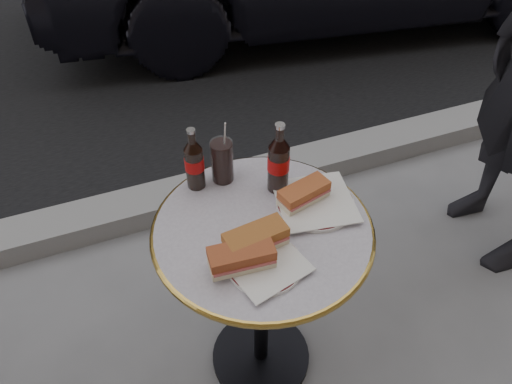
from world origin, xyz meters
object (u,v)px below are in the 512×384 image
object	(u,v)px
bistro_table	(262,302)
cola_bottle_left	(194,159)
cola_bottle_right	(279,158)
plate_left	(265,264)
plate_right	(315,203)
cola_glass	(222,161)

from	to	relation	value
bistro_table	cola_bottle_left	world-z (taller)	cola_bottle_left
bistro_table	cola_bottle_right	distance (m)	0.51
plate_left	cola_bottle_left	distance (m)	0.38
plate_right	cola_bottle_right	distance (m)	0.17
cola_glass	plate_left	bearing A→B (deg)	-91.15
plate_left	cola_bottle_left	bearing A→B (deg)	102.07
bistro_table	plate_right	size ratio (longest dim) A/B	3.23
bistro_table	cola_glass	distance (m)	0.49
cola_bottle_left	cola_bottle_right	xyz separation A→B (m)	(0.22, -0.10, 0.01)
plate_right	cola_bottle_left	bearing A→B (deg)	145.37
plate_right	plate_left	bearing A→B (deg)	-144.90
plate_right	cola_glass	world-z (taller)	cola_glass
bistro_table	plate_right	distance (m)	0.41
bistro_table	plate_left	size ratio (longest dim) A/B	3.75
plate_right	cola_bottle_right	world-z (taller)	cola_bottle_right
plate_right	cola_bottle_left	size ratio (longest dim) A/B	1.09
cola_bottle_left	plate_left	bearing A→B (deg)	-77.93
cola_bottle_left	cola_bottle_right	size ratio (longest dim) A/B	0.89
plate_right	cola_glass	xyz separation A→B (m)	(-0.21, 0.20, 0.06)
plate_left	bistro_table	bearing A→B (deg)	70.45
plate_left	cola_bottle_left	size ratio (longest dim) A/B	0.95
cola_bottle_right	plate_right	bearing A→B (deg)	-55.40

